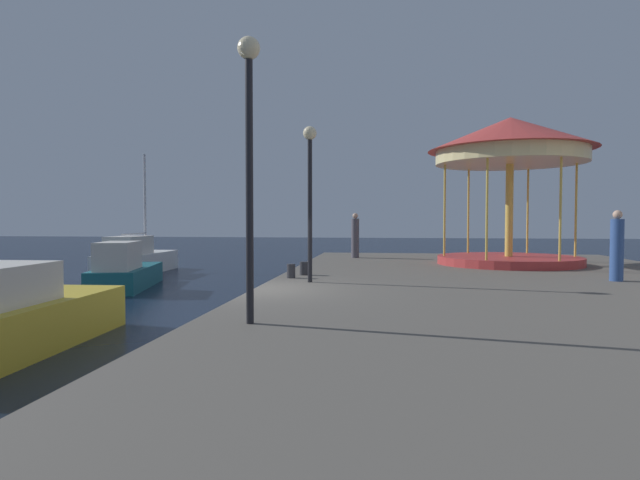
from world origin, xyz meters
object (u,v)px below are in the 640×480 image
object	(u,v)px
lamp_post_mid_promenade	(249,130)
person_mid_promenade	(355,237)
bollard_south	(291,271)
bollard_north	(304,268)
lamp_post_far_end	(310,175)
sailboat_white	(136,259)
carousel	(510,155)
person_near_carousel	(617,248)
motorboat_teal	(125,271)
motorboat_yellow	(2,319)

from	to	relation	value
lamp_post_mid_promenade	person_mid_promenade	size ratio (longest dim) A/B	2.32
bollard_south	lamp_post_mid_promenade	bearing A→B (deg)	-85.17
lamp_post_mid_promenade	bollard_north	world-z (taller)	lamp_post_mid_promenade
lamp_post_far_end	sailboat_white	bearing A→B (deg)	136.43
carousel	bollard_south	xyz separation A→B (m)	(-7.21, -5.55, -3.86)
carousel	person_near_carousel	distance (m)	6.27
motorboat_teal	bollard_north	size ratio (longest dim) A/B	11.97
lamp_post_mid_promenade	motorboat_yellow	bearing A→B (deg)	172.06
carousel	person_near_carousel	bearing A→B (deg)	-72.01
motorboat_teal	bollard_north	xyz separation A→B (m)	(6.81, -2.07, 0.38)
sailboat_white	bollard_south	xyz separation A→B (m)	(8.76, -8.05, 0.34)
bollard_north	person_mid_promenade	size ratio (longest dim) A/B	0.20
motorboat_teal	motorboat_yellow	bearing A→B (deg)	-75.66
carousel	person_mid_promenade	size ratio (longest dim) A/B	3.07
lamp_post_far_end	person_mid_promenade	bearing A→B (deg)	86.04
sailboat_white	bollard_south	world-z (taller)	sailboat_white
motorboat_yellow	person_mid_promenade	world-z (taller)	person_mid_promenade
lamp_post_far_end	person_mid_promenade	size ratio (longest dim) A/B	2.11
sailboat_white	lamp_post_far_end	distance (m)	13.36
motorboat_yellow	bollard_north	size ratio (longest dim) A/B	13.31
bollard_north	person_near_carousel	distance (m)	8.69
motorboat_yellow	carousel	bearing A→B (deg)	44.66
motorboat_teal	person_mid_promenade	bearing A→B (deg)	34.15
lamp_post_far_end	person_near_carousel	world-z (taller)	lamp_post_far_end
carousel	person_mid_promenade	distance (m)	7.20
motorboat_teal	sailboat_white	distance (m)	5.59
lamp_post_mid_promenade	sailboat_white	bearing A→B (deg)	122.54
lamp_post_mid_promenade	bollard_south	world-z (taller)	lamp_post_mid_promenade
motorboat_teal	bollard_south	xyz separation A→B (m)	(6.58, -2.90, 0.38)
motorboat_teal	lamp_post_far_end	bearing A→B (deg)	-27.81
carousel	person_near_carousel	xyz separation A→B (m)	(1.67, -5.15, -3.16)
sailboat_white	bollard_north	xyz separation A→B (m)	(8.99, -7.22, 0.34)
person_mid_promenade	bollard_north	bearing A→B (deg)	-98.34
motorboat_yellow	lamp_post_far_end	xyz separation A→B (m)	(5.02, 4.93, 3.01)
lamp_post_mid_promenade	bollard_south	xyz separation A→B (m)	(-0.55, 6.54, -2.87)
motorboat_teal	motorboat_yellow	world-z (taller)	motorboat_teal
sailboat_white	bollard_south	size ratio (longest dim) A/B	13.99
bollard_south	person_near_carousel	xyz separation A→B (m)	(8.88, 0.40, 0.70)
person_mid_promenade	motorboat_yellow	bearing A→B (deg)	-111.84
bollard_south	bollard_north	xyz separation A→B (m)	(0.23, 0.84, 0.00)
person_near_carousel	lamp_post_far_end	bearing A→B (deg)	-170.79
carousel	person_mid_promenade	world-z (taller)	carousel
motorboat_teal	sailboat_white	xyz separation A→B (m)	(-2.18, 5.15, 0.04)
bollard_south	person_near_carousel	size ratio (longest dim) A/B	0.21
bollard_north	motorboat_teal	bearing A→B (deg)	163.12
carousel	lamp_post_mid_promenade	distance (m)	13.84
motorboat_teal	bollard_north	world-z (taller)	motorboat_teal
motorboat_yellow	lamp_post_mid_promenade	world-z (taller)	lamp_post_mid_promenade
bollard_south	person_near_carousel	world-z (taller)	person_near_carousel
person_near_carousel	bollard_south	bearing A→B (deg)	-177.42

